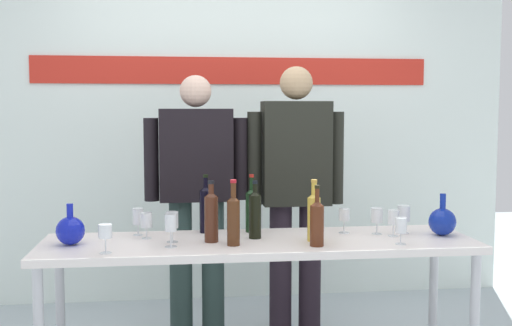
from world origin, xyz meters
name	(u,v)px	position (x,y,z in m)	size (l,w,h in m)	color
back_wall	(233,102)	(0.00, 1.56, 1.50)	(4.23, 0.11, 3.00)	white
display_table	(259,252)	(0.00, 0.00, 0.70)	(2.26, 0.62, 0.76)	white
decanter_blue_left	(70,230)	(-0.96, 0.00, 0.84)	(0.14, 0.14, 0.21)	#1420B3
decanter_blue_right	(442,221)	(1.00, 0.00, 0.84)	(0.15, 0.15, 0.23)	#122997
presenter_left	(196,190)	(-0.31, 0.64, 0.95)	(0.63, 0.22, 1.65)	#263834
presenter_right	(296,184)	(0.31, 0.64, 0.98)	(0.61, 0.22, 1.71)	black
wine_bottle_0	(206,208)	(-0.27, 0.24, 0.90)	(0.07, 0.07, 0.32)	black
wine_bottle_1	(317,222)	(0.27, -0.18, 0.89)	(0.07, 0.07, 0.31)	#512513
wine_bottle_2	(314,215)	(0.28, -0.06, 0.90)	(0.07, 0.07, 0.32)	gold
wine_bottle_3	(233,218)	(-0.15, -0.11, 0.90)	(0.06, 0.06, 0.33)	#4A2712
wine_bottle_4	(252,209)	(-0.02, 0.22, 0.89)	(0.07, 0.07, 0.32)	black
wine_bottle_5	(211,215)	(-0.25, -0.02, 0.90)	(0.07, 0.07, 0.32)	#482315
wine_bottle_6	(255,213)	(-0.02, 0.05, 0.90)	(0.07, 0.07, 0.31)	black
wine_glass_left_0	(105,232)	(-0.76, -0.21, 0.87)	(0.06, 0.06, 0.14)	white
wine_glass_left_1	(171,224)	(-0.46, -0.11, 0.88)	(0.06, 0.06, 0.17)	white
wine_glass_left_2	(146,221)	(-0.59, 0.11, 0.86)	(0.06, 0.06, 0.14)	white
wine_glass_left_3	(138,217)	(-0.64, 0.20, 0.86)	(0.06, 0.06, 0.15)	white
wine_glass_left_4	(172,221)	(-0.45, 0.00, 0.88)	(0.06, 0.06, 0.16)	white
wine_glass_right_0	(377,216)	(0.66, 0.07, 0.87)	(0.07, 0.07, 0.14)	white
wine_glass_right_1	(393,218)	(0.73, 0.01, 0.86)	(0.06, 0.06, 0.14)	white
wine_glass_right_2	(344,216)	(0.49, 0.12, 0.86)	(0.06, 0.06, 0.14)	white
wine_glass_right_3	(404,214)	(0.81, 0.08, 0.87)	(0.07, 0.07, 0.15)	white
wine_glass_right_4	(401,226)	(0.70, -0.19, 0.86)	(0.06, 0.06, 0.14)	white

